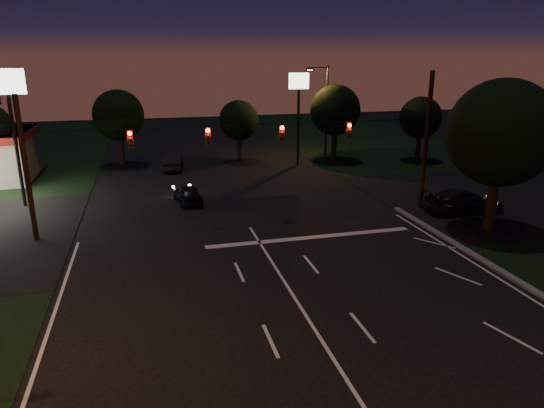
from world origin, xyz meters
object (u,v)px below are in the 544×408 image
object	(u,v)px
car_oncoming_b	(173,162)
car_cross	(464,201)
utility_pole_right	(420,208)
car_oncoming_a	(188,194)
tree_right_near	(499,134)

from	to	relation	value
car_oncoming_b	car_cross	xyz separation A→B (m)	(17.76, -17.55, 0.03)
utility_pole_right	car_oncoming_a	bearing A→B (deg)	161.32
car_oncoming_b	utility_pole_right	bearing A→B (deg)	140.26
tree_right_near	car_oncoming_b	world-z (taller)	tree_right_near
utility_pole_right	tree_right_near	bearing A→B (deg)	-72.47
tree_right_near	car_cross	xyz separation A→B (m)	(0.71, 3.25, -4.92)
tree_right_near	car_cross	size ratio (longest dim) A/B	1.67
utility_pole_right	tree_right_near	xyz separation A→B (m)	(1.53, -4.83, 5.68)
car_cross	tree_right_near	bearing A→B (deg)	169.60
car_oncoming_b	car_oncoming_a	bearing A→B (deg)	98.04
tree_right_near	car_oncoming_a	bearing A→B (deg)	149.16
utility_pole_right	car_oncoming_b	bearing A→B (deg)	134.20
utility_pole_right	car_oncoming_b	xyz separation A→B (m)	(-15.52, 15.96, 0.73)
car_oncoming_b	car_cross	bearing A→B (deg)	141.41
car_oncoming_b	car_cross	size ratio (longest dim) A/B	0.84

